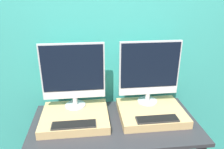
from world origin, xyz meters
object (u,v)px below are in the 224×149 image
(monitor_left, at_px, (73,74))
(monitor_right, at_px, (149,71))
(keyboard_right, at_px, (157,119))
(keyboard_left, at_px, (74,125))

(monitor_left, height_order, monitor_right, same)
(monitor_left, relative_size, keyboard_right, 1.69)
(monitor_left, relative_size, keyboard_left, 1.69)
(keyboard_left, bearing_deg, keyboard_right, 0.00)
(monitor_right, bearing_deg, keyboard_right, -90.00)
(monitor_left, xyz_separation_m, keyboard_right, (0.64, -0.29, -0.29))
(monitor_right, xyz_separation_m, keyboard_right, (0.00, -0.29, -0.29))
(keyboard_left, height_order, monitor_right, monitor_right)
(monitor_left, distance_m, keyboard_left, 0.41)
(monitor_left, distance_m, monitor_right, 0.64)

